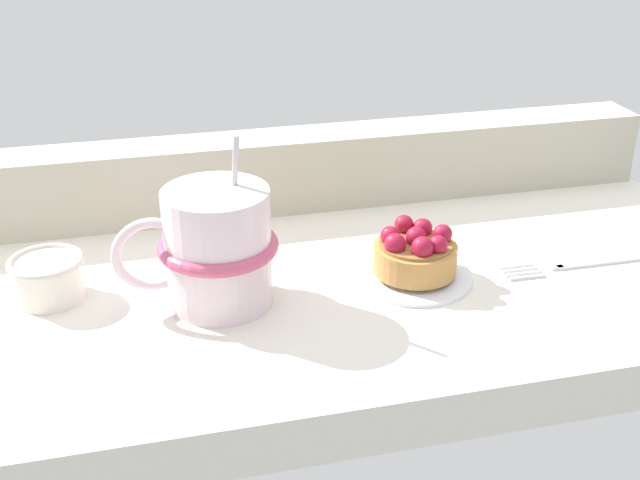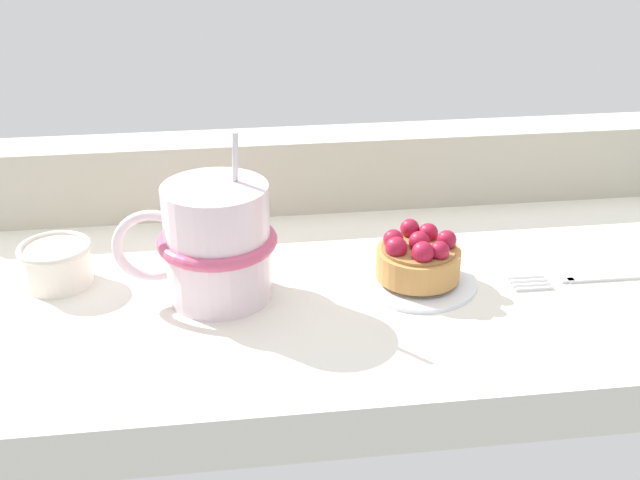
{
  "view_description": "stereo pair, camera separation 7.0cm",
  "coord_description": "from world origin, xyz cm",
  "px_view_note": "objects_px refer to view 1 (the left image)",
  "views": [
    {
      "loc": [
        -17.89,
        -63.59,
        35.58
      ],
      "look_at": [
        -2.65,
        -2.46,
        4.88
      ],
      "focal_mm": 45.73,
      "sensor_mm": 36.0,
      "label": 1
    },
    {
      "loc": [
        -11.02,
        -64.91,
        35.58
      ],
      "look_at": [
        -2.65,
        -2.46,
        4.88
      ],
      "focal_mm": 45.73,
      "sensor_mm": 36.0,
      "label": 2
    }
  ],
  "objects_px": {
    "dessert_plate": "(414,275)",
    "coffee_mug": "(216,247)",
    "sugar_bowl": "(48,277)",
    "raspberry_tart": "(415,252)",
    "dessert_fork": "(590,263)"
  },
  "relations": [
    {
      "from": "coffee_mug",
      "to": "dessert_fork",
      "type": "bearing_deg",
      "value": -2.97
    },
    {
      "from": "coffee_mug",
      "to": "sugar_bowl",
      "type": "bearing_deg",
      "value": 163.77
    },
    {
      "from": "dessert_plate",
      "to": "raspberry_tart",
      "type": "relative_size",
      "value": 1.42
    },
    {
      "from": "sugar_bowl",
      "to": "dessert_fork",
      "type": "bearing_deg",
      "value": -6.91
    },
    {
      "from": "raspberry_tart",
      "to": "sugar_bowl",
      "type": "xyz_separation_m",
      "value": [
        -0.32,
        0.04,
        -0.01
      ]
    },
    {
      "from": "raspberry_tart",
      "to": "dessert_fork",
      "type": "distance_m",
      "value": 0.17
    },
    {
      "from": "dessert_plate",
      "to": "raspberry_tart",
      "type": "distance_m",
      "value": 0.02
    },
    {
      "from": "dessert_fork",
      "to": "sugar_bowl",
      "type": "xyz_separation_m",
      "value": [
        -0.49,
        0.06,
        0.02
      ]
    },
    {
      "from": "dessert_plate",
      "to": "coffee_mug",
      "type": "xyz_separation_m",
      "value": [
        -0.18,
        0.0,
        0.05
      ]
    },
    {
      "from": "sugar_bowl",
      "to": "raspberry_tart",
      "type": "bearing_deg",
      "value": -7.85
    },
    {
      "from": "coffee_mug",
      "to": "sugar_bowl",
      "type": "xyz_separation_m",
      "value": [
        -0.14,
        0.04,
        -0.03
      ]
    },
    {
      "from": "dessert_plate",
      "to": "coffee_mug",
      "type": "height_order",
      "value": "coffee_mug"
    },
    {
      "from": "coffee_mug",
      "to": "sugar_bowl",
      "type": "distance_m",
      "value": 0.15
    },
    {
      "from": "dessert_plate",
      "to": "sugar_bowl",
      "type": "relative_size",
      "value": 1.64
    },
    {
      "from": "coffee_mug",
      "to": "sugar_bowl",
      "type": "height_order",
      "value": "coffee_mug"
    }
  ]
}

